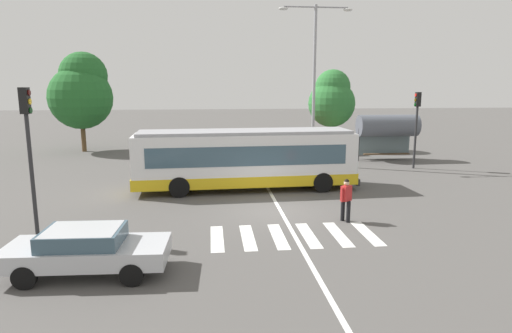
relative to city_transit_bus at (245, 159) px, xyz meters
name	(u,v)px	position (x,y,z in m)	size (l,w,h in m)	color
ground_plane	(272,211)	(0.81, -4.04, -1.59)	(160.00, 160.00, 0.00)	#514F4C
city_transit_bus	(245,159)	(0.00, 0.00, 0.00)	(11.42, 3.04, 3.06)	black
pedestrian_crossing_street	(346,198)	(3.48, -5.83, -0.62)	(0.50, 0.44, 1.72)	black
foreground_sedan	(86,249)	(-5.31, -9.81, -0.82)	(4.57, 2.01, 1.35)	black
parked_car_silver	(168,144)	(-5.08, 12.26, -0.82)	(2.09, 4.60, 1.35)	black
parked_car_teal	(203,145)	(-2.32, 11.80, -0.82)	(2.07, 4.59, 1.35)	black
parked_car_charcoal	(240,144)	(0.54, 11.84, -0.82)	(2.00, 4.57, 1.35)	black
parked_car_white	(273,143)	(3.19, 12.18, -0.82)	(2.14, 4.62, 1.35)	black
parked_car_red	(307,143)	(5.93, 12.16, -0.82)	(1.91, 4.52, 1.35)	black
parked_car_champagne	(338,142)	(8.47, 12.18, -0.82)	(1.89, 4.51, 1.35)	black
traffic_light_near_corner	(29,139)	(-8.05, -6.12, 1.89)	(0.33, 0.32, 5.24)	#28282B
traffic_light_far_corner	(417,118)	(11.29, 4.61, 1.67)	(0.33, 0.32, 4.87)	#28282B
bus_stop_shelter	(388,126)	(10.76, 7.82, 0.83)	(4.28, 1.54, 3.25)	#28282B
twin_arm_street_lamp	(314,70)	(4.99, 6.30, 4.65)	(4.75, 0.32, 10.29)	#939399
background_tree_left	(81,91)	(-11.92, 14.51, 3.23)	(4.98, 4.98, 7.92)	brown
background_tree_right	(332,99)	(8.28, 13.62, 2.59)	(3.85, 3.85, 6.59)	brown
crosswalk_painted_stripes	(293,236)	(1.13, -7.26, -1.58)	(5.90, 2.68, 0.01)	silver
lane_center_line	(274,198)	(1.17, -2.04, -1.58)	(0.16, 24.00, 0.01)	silver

